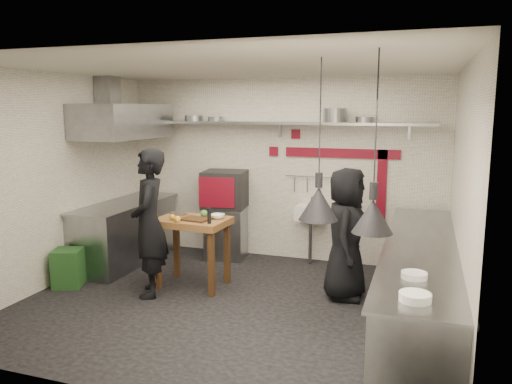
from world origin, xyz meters
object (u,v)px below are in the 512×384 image
(combi_oven, at_px, (225,189))
(chef_right, at_px, (346,234))
(oven_stand, at_px, (226,233))
(chef_left, at_px, (149,223))
(prep_table, at_px, (193,252))
(green_bin, at_px, (68,268))

(combi_oven, height_order, chef_right, chef_right)
(oven_stand, distance_m, chef_left, 1.87)
(chef_right, bearing_deg, oven_stand, 59.24)
(oven_stand, bearing_deg, combi_oven, 120.87)
(prep_table, height_order, chef_left, chef_left)
(chef_right, bearing_deg, prep_table, 94.18)
(oven_stand, distance_m, prep_table, 1.32)
(combi_oven, bearing_deg, oven_stand, -59.13)
(oven_stand, xyz_separation_m, chef_left, (-0.31, -1.76, 0.53))
(chef_right, bearing_deg, combi_oven, 58.78)
(oven_stand, bearing_deg, chef_right, -35.75)
(oven_stand, relative_size, chef_left, 0.43)
(prep_table, xyz_separation_m, chef_left, (-0.38, -0.44, 0.47))
(green_bin, xyz_separation_m, chef_right, (3.54, 0.78, 0.57))
(green_bin, relative_size, chef_right, 0.31)
(prep_table, bearing_deg, chef_left, -127.71)
(green_bin, bearing_deg, chef_right, 12.43)
(prep_table, relative_size, chef_left, 0.50)
(oven_stand, bearing_deg, green_bin, -136.79)
(combi_oven, xyz_separation_m, green_bin, (-1.47, -1.89, -0.84))
(combi_oven, xyz_separation_m, chef_right, (2.06, -1.12, -0.27))
(combi_oven, distance_m, green_bin, 2.54)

